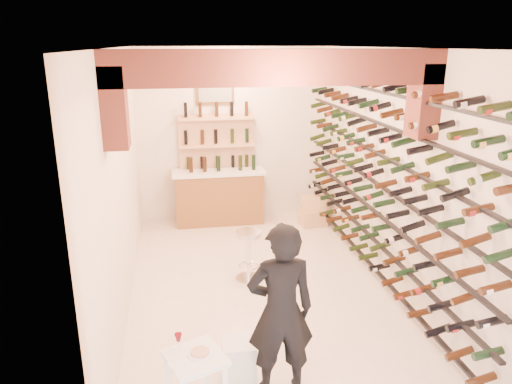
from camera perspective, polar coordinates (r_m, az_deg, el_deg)
ground at (r=6.82m, az=0.43°, el=-11.23°), size 6.00×6.00×0.00m
room_shell at (r=5.83m, az=0.94°, el=7.34°), size 3.52×6.02×3.21m
wine_rack at (r=6.67m, az=13.54°, el=1.94°), size 0.32×5.70×2.56m
back_counter at (r=9.00m, az=-4.41°, el=-0.38°), size 1.70×0.62×1.29m
back_shelving at (r=9.07m, az=-4.64°, el=3.90°), size 1.40×0.31×2.73m
tasting_table at (r=4.48m, az=-7.21°, el=-19.96°), size 0.60×0.60×0.82m
white_stool at (r=5.13m, az=-2.03°, el=-19.23°), size 0.35×0.35×0.41m
person at (r=4.61m, az=2.94°, el=-13.91°), size 0.64×0.43×1.75m
chrome_barstool at (r=6.84m, az=-0.87°, el=-7.12°), size 0.38×0.38×0.74m
crate_lower at (r=9.02m, az=6.75°, el=-3.03°), size 0.52×0.39×0.29m
crate_upper at (r=8.93m, az=6.82°, el=-1.39°), size 0.49×0.38×0.26m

